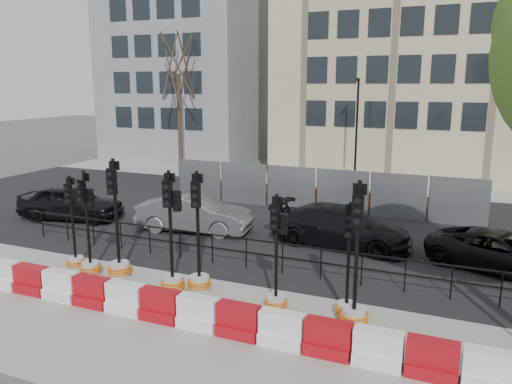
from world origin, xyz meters
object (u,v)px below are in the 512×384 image
at_px(traffic_signal_a, 75,250).
at_px(traffic_signal_h, 355,297).
at_px(car_c, 341,227).
at_px(car_a, 71,202).
at_px(traffic_signal_d, 172,263).

relative_size(traffic_signal_a, traffic_signal_h, 0.83).
distance_m(traffic_signal_a, car_c, 8.99).
relative_size(car_a, car_c, 0.91).
relative_size(traffic_signal_a, car_c, 0.58).
height_order(traffic_signal_a, traffic_signal_d, traffic_signal_d).
distance_m(traffic_signal_h, car_a, 14.04).
xyz_separation_m(traffic_signal_h, car_c, (-1.70, 5.81, -0.01)).
distance_m(car_a, car_c, 11.51).
height_order(traffic_signal_d, traffic_signal_h, traffic_signal_h).
bearing_deg(traffic_signal_d, car_a, 138.06).
distance_m(traffic_signal_a, traffic_signal_h, 8.90).
bearing_deg(car_a, traffic_signal_d, -131.70).
bearing_deg(traffic_signal_a, traffic_signal_h, -16.19).
bearing_deg(car_c, traffic_signal_h, -158.55).
bearing_deg(traffic_signal_h, car_a, 156.51).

